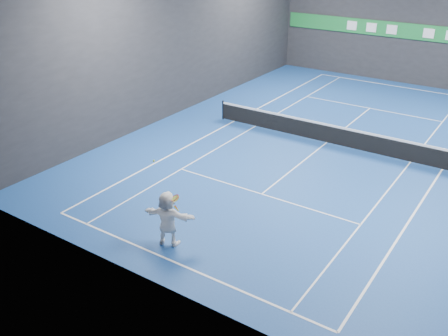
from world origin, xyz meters
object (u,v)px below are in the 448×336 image
Objects in this scene: tennis_ball at (154,161)px; tennis_racket at (175,200)px; tennis_net at (327,133)px; player at (168,219)px.

tennis_ball is 1.42m from tennis_racket.
player is at bearing -94.41° from tennis_net.
player is 2.04m from tennis_ball.
tennis_net is 11.19m from tennis_racket.
tennis_ball is 11.52m from tennis_net.
player is 29.78× the size of tennis_ball.
player is at bearing -171.48° from tennis_racket.
tennis_racket reaches higher than tennis_net.
tennis_racket is (0.32, 0.05, 0.79)m from player.
tennis_net is at bearing 83.44° from tennis_ball.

